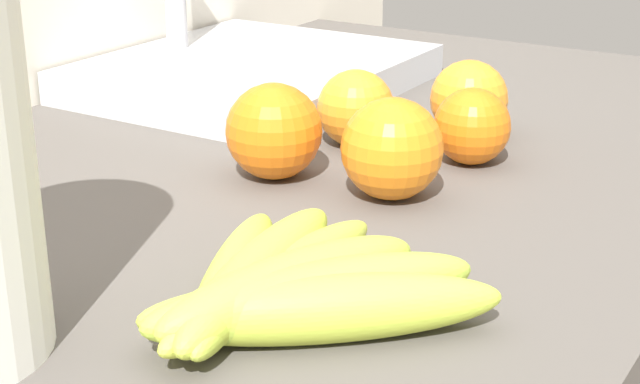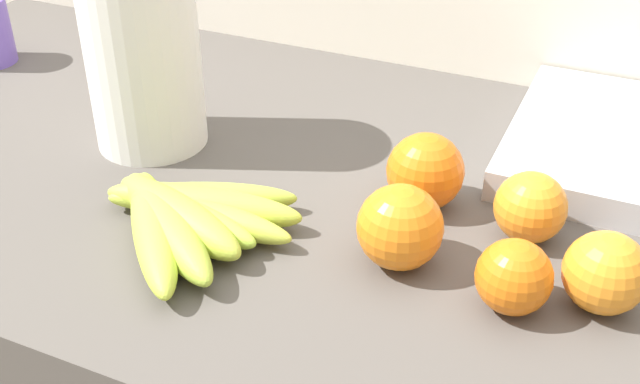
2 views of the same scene
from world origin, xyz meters
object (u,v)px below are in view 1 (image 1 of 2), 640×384
(sink_basin, at_px, (251,71))
(orange_right, at_px, (469,99))
(banana_bunch, at_px, (286,289))
(orange_center, at_px, (277,132))
(orange_far_right, at_px, (392,149))
(orange_back_right, at_px, (472,126))
(orange_front, at_px, (356,108))

(sink_basin, bearing_deg, orange_right, -97.60)
(banana_bunch, height_order, orange_center, orange_center)
(orange_center, height_order, sink_basin, sink_basin)
(orange_far_right, xyz_separation_m, orange_back_right, (0.11, -0.02, -0.01))
(banana_bunch, distance_m, orange_front, 0.33)
(orange_back_right, bearing_deg, orange_far_right, 169.63)
(banana_bunch, distance_m, orange_far_right, 0.21)
(orange_far_right, distance_m, orange_front, 0.13)
(orange_right, bearing_deg, orange_center, 155.15)
(orange_far_right, bearing_deg, orange_front, 41.68)
(banana_bunch, height_order, orange_front, orange_front)
(sink_basin, bearing_deg, orange_back_right, -109.05)
(banana_bunch, distance_m, orange_right, 0.39)
(orange_far_right, height_order, orange_right, orange_far_right)
(orange_far_right, xyz_separation_m, orange_center, (-0.01, 0.10, -0.00))
(orange_back_right, distance_m, orange_center, 0.17)
(orange_back_right, relative_size, orange_right, 0.92)
(orange_far_right, relative_size, orange_center, 1.01)
(banana_bunch, xyz_separation_m, orange_back_right, (0.31, 0.02, 0.01))
(orange_far_right, height_order, orange_back_right, orange_far_right)
(banana_bunch, bearing_deg, orange_far_right, 10.95)
(orange_front, bearing_deg, orange_back_right, -85.45)
(orange_back_right, distance_m, sink_basin, 0.32)
(orange_front, xyz_separation_m, orange_right, (0.08, -0.07, 0.00))
(orange_center, bearing_deg, orange_far_right, -84.65)
(orange_center, distance_m, orange_right, 0.20)
(orange_far_right, bearing_deg, orange_center, 95.35)
(orange_far_right, distance_m, sink_basin, 0.35)
(orange_back_right, bearing_deg, orange_center, 134.53)
(orange_center, xyz_separation_m, orange_front, (0.11, -0.01, -0.00))
(banana_bunch, relative_size, orange_back_right, 3.28)
(orange_right, bearing_deg, banana_bunch, -172.09)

